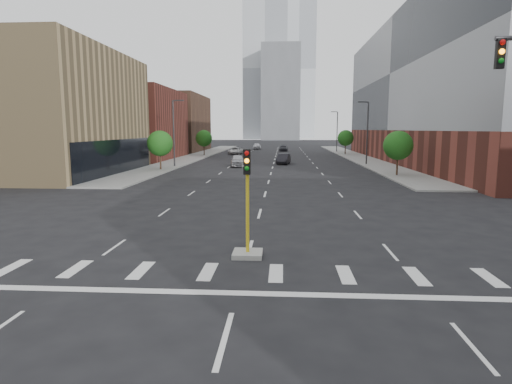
# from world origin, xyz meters

# --- Properties ---
(sidewalk_left_far) EXTENTS (5.00, 92.00, 0.15)m
(sidewalk_left_far) POSITION_xyz_m (-15.00, 74.00, 0.07)
(sidewalk_left_far) COLOR gray
(sidewalk_left_far) RESTS_ON ground
(sidewalk_right_far) EXTENTS (5.00, 92.00, 0.15)m
(sidewalk_right_far) POSITION_xyz_m (15.00, 74.00, 0.07)
(sidewalk_right_far) COLOR gray
(sidewalk_right_far) RESTS_ON ground
(building_left_mid) EXTENTS (20.00, 24.00, 14.00)m
(building_left_mid) POSITION_xyz_m (-27.50, 40.00, 7.00)
(building_left_mid) COLOR tan
(building_left_mid) RESTS_ON ground
(building_left_far_a) EXTENTS (20.00, 22.00, 12.00)m
(building_left_far_a) POSITION_xyz_m (-27.50, 66.00, 6.00)
(building_left_far_a) COLOR brown
(building_left_far_a) RESTS_ON ground
(building_left_far_b) EXTENTS (20.00, 24.00, 13.00)m
(building_left_far_b) POSITION_xyz_m (-27.50, 92.00, 6.50)
(building_left_far_b) COLOR brown
(building_left_far_b) RESTS_ON ground
(building_right_main) EXTENTS (24.00, 70.00, 22.00)m
(building_right_main) POSITION_xyz_m (29.50, 60.00, 11.00)
(building_right_main) COLOR brown
(building_right_main) RESTS_ON ground
(tower_left) EXTENTS (22.00, 22.00, 70.00)m
(tower_left) POSITION_xyz_m (-8.00, 220.00, 35.00)
(tower_left) COLOR #B2B7BC
(tower_left) RESTS_ON ground
(tower_right) EXTENTS (20.00, 20.00, 80.00)m
(tower_right) POSITION_xyz_m (10.00, 260.00, 40.00)
(tower_right) COLOR #B2B7BC
(tower_right) RESTS_ON ground
(tower_mid) EXTENTS (18.00, 18.00, 44.00)m
(tower_mid) POSITION_xyz_m (0.00, 200.00, 22.00)
(tower_mid) COLOR slate
(tower_mid) RESTS_ON ground
(median_traffic_signal) EXTENTS (1.20, 1.20, 4.40)m
(median_traffic_signal) POSITION_xyz_m (0.00, 8.97, 0.97)
(median_traffic_signal) COLOR #999993
(median_traffic_signal) RESTS_ON ground
(streetlight_right_a) EXTENTS (1.60, 0.22, 9.07)m
(streetlight_right_a) POSITION_xyz_m (13.41, 55.00, 5.01)
(streetlight_right_a) COLOR #2D2D30
(streetlight_right_a) RESTS_ON ground
(streetlight_right_b) EXTENTS (1.60, 0.22, 9.07)m
(streetlight_right_b) POSITION_xyz_m (13.41, 90.00, 5.01)
(streetlight_right_b) COLOR #2D2D30
(streetlight_right_b) RESTS_ON ground
(streetlight_left) EXTENTS (1.60, 0.22, 9.07)m
(streetlight_left) POSITION_xyz_m (-13.41, 50.00, 5.01)
(streetlight_left) COLOR #2D2D30
(streetlight_left) RESTS_ON ground
(tree_left_near) EXTENTS (3.20, 3.20, 4.85)m
(tree_left_near) POSITION_xyz_m (-14.00, 45.00, 3.39)
(tree_left_near) COLOR #382619
(tree_left_near) RESTS_ON ground
(tree_left_far) EXTENTS (3.20, 3.20, 4.85)m
(tree_left_far) POSITION_xyz_m (-14.00, 75.00, 3.39)
(tree_left_far) COLOR #382619
(tree_left_far) RESTS_ON ground
(tree_right_near) EXTENTS (3.20, 3.20, 4.85)m
(tree_right_near) POSITION_xyz_m (14.00, 40.00, 3.39)
(tree_right_near) COLOR #382619
(tree_right_near) RESTS_ON ground
(tree_right_far) EXTENTS (3.20, 3.20, 4.85)m
(tree_right_far) POSITION_xyz_m (14.00, 80.00, 3.39)
(tree_right_far) COLOR #382619
(tree_right_far) RESTS_ON ground
(car_near_left) EXTENTS (2.44, 5.01, 1.65)m
(car_near_left) POSITION_xyz_m (-4.89, 51.36, 0.82)
(car_near_left) COLOR #A6A6AA
(car_near_left) RESTS_ON ground
(car_mid_right) EXTENTS (2.26, 4.80, 1.52)m
(car_mid_right) POSITION_xyz_m (1.50, 56.11, 0.76)
(car_mid_right) COLOR black
(car_mid_right) RESTS_ON ground
(car_far_left) EXTENTS (2.98, 5.44, 1.45)m
(car_far_left) POSITION_xyz_m (-8.40, 80.34, 0.72)
(car_far_left) COLOR silver
(car_far_left) RESTS_ON ground
(car_deep_right) EXTENTS (2.08, 4.81, 1.38)m
(car_deep_right) POSITION_xyz_m (1.50, 93.96, 0.69)
(car_deep_right) COLOR #222228
(car_deep_right) RESTS_ON ground
(car_distant) EXTENTS (2.22, 4.89, 1.63)m
(car_distant) POSITION_xyz_m (-5.33, 102.41, 0.81)
(car_distant) COLOR silver
(car_distant) RESTS_ON ground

